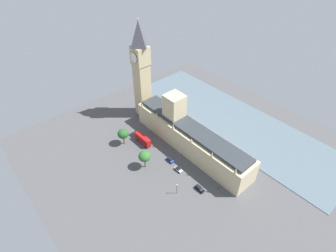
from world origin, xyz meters
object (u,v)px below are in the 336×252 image
object	(u,v)px
plane_tree_opposite_hall	(123,134)
car_black_under_trees	(199,188)
parliament_building	(188,135)
pedestrian_midblock	(149,132)
clock_tower	(141,70)
double_decker_bus_kerbside	(143,139)
pedestrian_near_tower	(218,188)
car_blue_leading	(170,160)
car_white_trailing	(178,169)
street_lamp_corner	(177,187)
plane_tree_by_river_gate	(144,156)

from	to	relation	value
plane_tree_opposite_hall	car_black_under_trees	bearing A→B (deg)	99.80
parliament_building	pedestrian_midblock	size ratio (longest dim) A/B	41.11
clock_tower	double_decker_bus_kerbside	size ratio (longest dim) A/B	5.29
parliament_building	pedestrian_near_tower	distance (m)	30.89
car_black_under_trees	pedestrian_near_tower	bearing A→B (deg)	144.07
car_blue_leading	car_white_trailing	size ratio (longest dim) A/B	1.05
pedestrian_near_tower	plane_tree_opposite_hall	world-z (taller)	plane_tree_opposite_hall
parliament_building	street_lamp_corner	world-z (taller)	parliament_building
parliament_building	plane_tree_opposite_hall	size ratio (longest dim) A/B	7.65
clock_tower	pedestrian_midblock	distance (m)	34.41
parliament_building	car_black_under_trees	bearing A→B (deg)	55.87
car_black_under_trees	plane_tree_by_river_gate	xyz separation A→B (m)	(9.67, -26.47, 6.09)
parliament_building	car_black_under_trees	world-z (taller)	parliament_building
car_white_trailing	plane_tree_opposite_hall	size ratio (longest dim) A/B	0.45
car_black_under_trees	street_lamp_corner	distance (m)	10.71
parliament_building	double_decker_bus_kerbside	bearing A→B (deg)	-46.25
pedestrian_midblock	pedestrian_near_tower	xyz separation A→B (m)	(0.01, 49.65, -0.06)
double_decker_bus_kerbside	car_blue_leading	world-z (taller)	double_decker_bus_kerbside
double_decker_bus_kerbside	plane_tree_by_river_gate	world-z (taller)	plane_tree_by_river_gate
parliament_building	clock_tower	xyz separation A→B (m)	(-0.49, -38.34, 21.28)
clock_tower	car_white_trailing	bearing A→B (deg)	71.67
clock_tower	plane_tree_opposite_hall	bearing A→B (deg)	31.65
clock_tower	pedestrian_midblock	world-z (taller)	clock_tower
parliament_building	car_white_trailing	xyz separation A→B (m)	(15.29, 9.28, -6.66)
plane_tree_opposite_hall	street_lamp_corner	distance (m)	41.58
double_decker_bus_kerbside	plane_tree_opposite_hall	bearing A→B (deg)	-39.44
car_blue_leading	pedestrian_near_tower	bearing A→B (deg)	103.61
plane_tree_by_river_gate	plane_tree_opposite_hall	bearing A→B (deg)	-94.47
double_decker_bus_kerbside	car_black_under_trees	distance (m)	40.57
pedestrian_near_tower	street_lamp_corner	xyz separation A→B (m)	(15.34, -10.37, 3.52)
car_black_under_trees	pedestrian_near_tower	world-z (taller)	car_black_under_trees
pedestrian_midblock	plane_tree_by_river_gate	world-z (taller)	plane_tree_by_river_gate
double_decker_bus_kerbside	pedestrian_near_tower	size ratio (longest dim) A/B	6.74
pedestrian_midblock	parliament_building	bearing A→B (deg)	-54.77
car_white_trailing	pedestrian_near_tower	size ratio (longest dim) A/B	2.65
parliament_building	car_black_under_trees	size ratio (longest dim) A/B	14.84
parliament_building	plane_tree_opposite_hall	xyz separation A→B (m)	(24.03, -23.23, -0.86)
pedestrian_near_tower	street_lamp_corner	bearing A→B (deg)	136.85
car_black_under_trees	plane_tree_opposite_hall	size ratio (longest dim) A/B	0.52
car_blue_leading	plane_tree_opposite_hall	world-z (taller)	plane_tree_opposite_hall
parliament_building	pedestrian_midblock	distance (m)	23.96
parliament_building	pedestrian_near_tower	size ratio (longest dim) A/B	44.80
car_black_under_trees	street_lamp_corner	size ratio (longest dim) A/B	0.79
pedestrian_near_tower	plane_tree_by_river_gate	bearing A→B (deg)	108.20
street_lamp_corner	plane_tree_by_river_gate	bearing A→B (deg)	-87.42
car_blue_leading	car_black_under_trees	size ratio (longest dim) A/B	0.92
car_white_trailing	street_lamp_corner	size ratio (longest dim) A/B	0.69
parliament_building	clock_tower	world-z (taller)	clock_tower
pedestrian_near_tower	pedestrian_midblock	bearing A→B (deg)	80.91
clock_tower	plane_tree_opposite_hall	world-z (taller)	clock_tower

